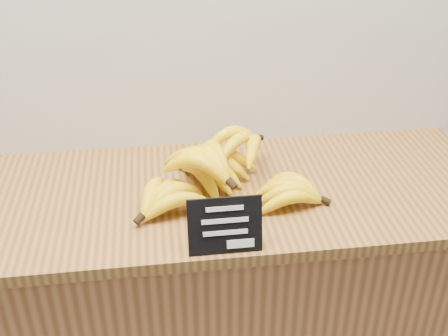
# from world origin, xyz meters

# --- Properties ---
(counter) EXTENTS (1.49, 0.50, 0.90)m
(counter) POSITION_xyz_m (0.09, 2.75, 0.45)
(counter) COLOR #A56635
(counter) RESTS_ON ground
(counter_top) EXTENTS (1.41, 0.54, 0.03)m
(counter_top) POSITION_xyz_m (0.09, 2.75, 0.92)
(counter_top) COLOR olive
(counter_top) RESTS_ON counter
(chalkboard_sign) EXTENTS (0.16, 0.04, 0.12)m
(chalkboard_sign) POSITION_xyz_m (0.07, 2.51, 0.99)
(chalkboard_sign) COLOR black
(chalkboard_sign) RESTS_ON counter_top
(banana_pile) EXTENTS (0.49, 0.38, 0.12)m
(banana_pile) POSITION_xyz_m (0.09, 2.74, 0.98)
(banana_pile) COLOR yellow
(banana_pile) RESTS_ON counter_top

